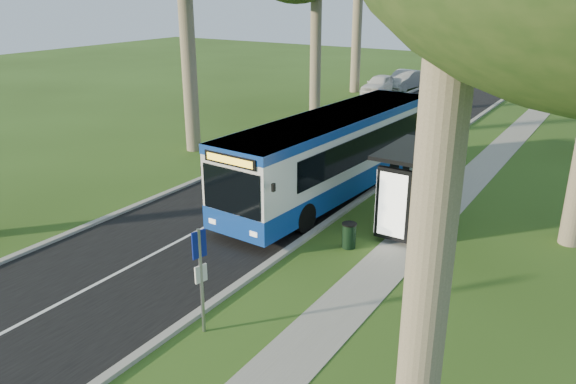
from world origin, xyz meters
name	(u,v)px	position (x,y,z in m)	size (l,w,h in m)	color
ground	(279,258)	(0.00, 0.00, 0.00)	(120.00, 120.00, 0.00)	#2D4A17
road	(331,161)	(-3.50, 10.00, 0.01)	(7.00, 100.00, 0.02)	black
kerb_east	(400,172)	(0.00, 10.00, 0.06)	(0.25, 100.00, 0.12)	#9E9B93
kerb_west	(271,150)	(-7.00, 10.00, 0.06)	(0.25, 100.00, 0.12)	#9E9B93
centre_line	(331,161)	(-3.50, 10.00, 0.02)	(0.12, 100.00, 0.01)	white
footpath	(466,185)	(3.00, 10.00, 0.01)	(1.50, 100.00, 0.02)	gray
bus	(334,154)	(-1.28, 5.96, 1.70)	(3.36, 12.51, 3.28)	white
bus_stop_sign	(201,270)	(0.60, -4.30, 1.69)	(0.13, 0.38, 2.74)	gray
bus_shelter	(412,177)	(2.69, 3.92, 2.05)	(1.85, 3.38, 2.89)	black
litter_bin	(349,235)	(1.49, 1.84, 0.43)	(0.48, 0.48, 0.85)	black
car_white	(380,84)	(-8.91, 28.22, 0.75)	(1.76, 4.38, 1.49)	white
car_silver	(405,80)	(-8.01, 31.17, 0.77)	(1.64, 4.69, 1.55)	#9DA0A4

